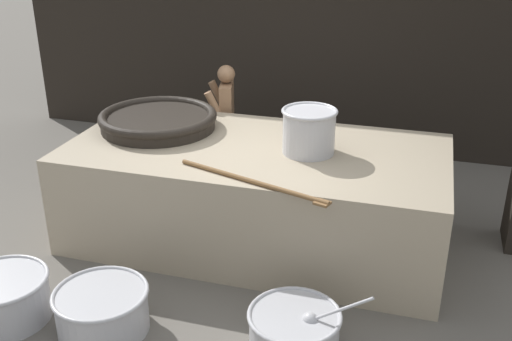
% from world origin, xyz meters
% --- Properties ---
extents(ground_plane, '(60.00, 60.00, 0.00)m').
position_xyz_m(ground_plane, '(0.00, 0.00, 0.00)').
color(ground_plane, '#666059').
extents(hearth_platform, '(3.66, 1.81, 1.00)m').
position_xyz_m(hearth_platform, '(0.00, 0.00, 0.50)').
color(hearth_platform, tan).
rests_on(hearth_platform, ground_plane).
extents(giant_wok_near, '(1.23, 1.23, 0.18)m').
position_xyz_m(giant_wok_near, '(-1.13, 0.22, 1.10)').
color(giant_wok_near, black).
rests_on(giant_wok_near, hearth_platform).
extents(stock_pot, '(0.52, 0.52, 0.43)m').
position_xyz_m(stock_pot, '(0.51, 0.01, 1.22)').
color(stock_pot, '#B7B7BC').
rests_on(stock_pot, hearth_platform).
extents(stirring_paddle, '(1.43, 0.53, 0.04)m').
position_xyz_m(stirring_paddle, '(0.25, -0.83, 1.02)').
color(stirring_paddle, brown).
rests_on(stirring_paddle, hearth_platform).
extents(cook, '(0.42, 0.59, 1.48)m').
position_xyz_m(cook, '(-0.72, 1.18, 0.80)').
color(cook, '#8C6647').
rests_on(cook, ground_plane).
extents(prep_bowl_vegetables, '(0.94, 0.72, 0.63)m').
position_xyz_m(prep_bowl_vegetables, '(0.77, -1.56, 0.19)').
color(prep_bowl_vegetables, '#B7B7BC').
rests_on(prep_bowl_vegetables, ground_plane).
extents(prep_bowl_meat, '(0.75, 0.75, 0.39)m').
position_xyz_m(prep_bowl_meat, '(-1.60, -1.86, 0.21)').
color(prep_bowl_meat, '#B7B7BC').
rests_on(prep_bowl_meat, ground_plane).
extents(prep_bowl_extra, '(0.76, 0.76, 0.36)m').
position_xyz_m(prep_bowl_extra, '(-0.76, -1.76, 0.20)').
color(prep_bowl_extra, '#B7B7BC').
rests_on(prep_bowl_extra, ground_plane).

